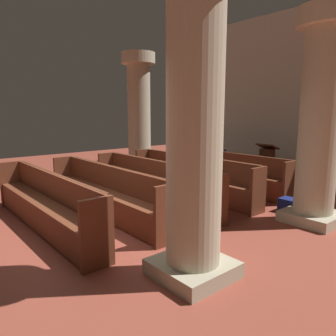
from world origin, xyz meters
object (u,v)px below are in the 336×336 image
pew_row_0 (222,169)px  pillar_aisle_rear (195,118)px  pillar_aisle_side (320,116)px  pew_row_4 (45,200)px  hymn_book (222,151)px  pew_row_1 (191,175)px  pew_row_3 (105,190)px  kneeler_box_navy (291,206)px  lectern (266,168)px  pillar_far_side (139,114)px  pew_row_2 (152,181)px

pew_row_0 → pillar_aisle_rear: size_ratio=1.04×
pew_row_0 → pillar_aisle_side: (2.63, -0.72, 1.33)m
pew_row_4 → hymn_book: hymn_book is taller
pew_row_1 → pew_row_3: 2.17m
pew_row_1 → kneeler_box_navy: bearing=15.3°
pillar_aisle_side → kneeler_box_navy: 1.77m
lectern → pew_row_3: bearing=-97.3°
lectern → hymn_book: lectern is taller
pew_row_0 → kneeler_box_navy: 2.20m
pew_row_0 → lectern: 1.18m
pillar_far_side → kneeler_box_navy: (4.69, 0.15, -1.68)m
pew_row_3 → pew_row_4: same height
pew_row_3 → hymn_book: size_ratio=16.51×
pillar_aisle_side → pillar_aisle_rear: bearing=-90.0°
pew_row_4 → pillar_aisle_rear: (2.63, 0.74, 1.33)m
pew_row_1 → pillar_far_side: (-2.58, 0.43, 1.33)m
pew_row_3 → hymn_book: hymn_book is taller
hymn_book → pew_row_1: bearing=-80.9°
pew_row_0 → pew_row_3: size_ratio=1.00×
pillar_aisle_side → lectern: (-2.07, 1.76, -1.36)m
pew_row_2 → pew_row_3: (0.00, -1.08, 0.00)m
pew_row_2 → pew_row_3: size_ratio=1.00×
pew_row_3 → pillar_far_side: 3.89m
pew_row_2 → hymn_book: 2.40m
pillar_aisle_side → kneeler_box_navy: bearing=157.5°
pew_row_3 → kneeler_box_navy: 3.48m
pillar_far_side → pillar_aisle_side: bearing=-0.7°
pew_row_4 → pillar_far_side: (-2.58, 3.68, 1.33)m
pew_row_4 → pillar_aisle_side: size_ratio=1.04×
hymn_book → kneeler_box_navy: bearing=-16.7°
pillar_far_side → pillar_aisle_rear: size_ratio=1.00×
hymn_book → kneeler_box_navy: (2.32, -0.69, -0.77)m
pillar_aisle_side → lectern: size_ratio=3.21×
pew_row_1 → pew_row_2: size_ratio=1.00×
pew_row_1 → pew_row_3: size_ratio=1.00×
lectern → kneeler_box_navy: size_ratio=2.69×
pew_row_2 → hymn_book: bearing=94.9°
pew_row_0 → pillar_aisle_rear: (2.63, -3.59, 1.33)m
pew_row_2 → pillar_aisle_side: pillar_aisle_side is taller
pew_row_1 → kneeler_box_navy: (2.12, 0.58, -0.35)m
pew_row_0 → kneeler_box_navy: (2.12, -0.51, -0.35)m
pillar_aisle_rear → pew_row_3: bearing=172.5°
pew_row_0 → pillar_aisle_side: pillar_aisle_side is taller
pew_row_3 → pillar_aisle_rear: (2.63, -0.34, 1.33)m
pew_row_3 → pillar_aisle_side: 3.88m
kneeler_box_navy → pillar_aisle_side: bearing=-22.5°
pew_row_0 → pew_row_2: size_ratio=1.00×
pew_row_2 → pew_row_4: (0.00, -2.17, 0.00)m
pew_row_1 → hymn_book: bearing=99.1°
pew_row_0 → pillar_far_side: pillar_far_side is taller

